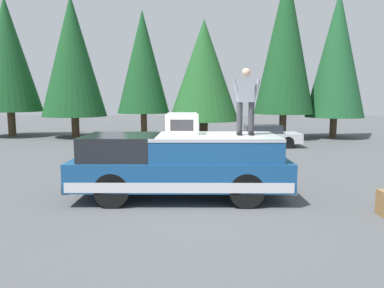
{
  "coord_description": "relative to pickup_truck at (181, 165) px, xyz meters",
  "views": [
    {
      "loc": [
        -8.61,
        -0.0,
        2.59
      ],
      "look_at": [
        0.95,
        0.05,
        1.35
      ],
      "focal_mm": 33.18,
      "sensor_mm": 36.0,
      "label": 1
    }
  ],
  "objects": [
    {
      "name": "conifer_far_right",
      "position": [
        15.04,
        12.1,
        4.58
      ],
      "size": [
        4.14,
        4.14,
        9.25
      ],
      "color": "#4C3826",
      "rests_on": "ground"
    },
    {
      "name": "parked_car_silver",
      "position": [
        9.87,
        -3.96,
        -0.29
      ],
      "size": [
        1.64,
        4.1,
        1.16
      ],
      "color": "silver",
      "rests_on": "ground"
    },
    {
      "name": "pickup_truck",
      "position": [
        0.0,
        0.0,
        0.0
      ],
      "size": [
        2.01,
        5.54,
        1.65
      ],
      "color": "navy",
      "rests_on": "ground"
    },
    {
      "name": "conifer_far_left",
      "position": [
        14.23,
        -9.51,
        4.48
      ],
      "size": [
        3.67,
        3.67,
        9.38
      ],
      "color": "#4C3826",
      "rests_on": "ground"
    },
    {
      "name": "ground_plane",
      "position": [
        -0.45,
        -0.34,
        -0.87
      ],
      "size": [
        90.0,
        90.0,
        0.0
      ],
      "primitive_type": "plane",
      "color": "#4C4F51"
    },
    {
      "name": "conifer_center_right",
      "position": [
        14.45,
        2.98,
        4.03
      ],
      "size": [
        3.39,
        3.39,
        8.22
      ],
      "color": "#4C3826",
      "rests_on": "ground"
    },
    {
      "name": "conifer_center_left",
      "position": [
        14.46,
        -0.99,
        3.5
      ],
      "size": [
        4.63,
        4.63,
        7.65
      ],
      "color": "#4C3826",
      "rests_on": "ground"
    },
    {
      "name": "conifer_left",
      "position": [
        13.76,
        -6.07,
        5.22
      ],
      "size": [
        3.72,
        3.72,
        10.62
      ],
      "color": "#4C3826",
      "rests_on": "ground"
    },
    {
      "name": "conifer_right",
      "position": [
        14.59,
        7.59,
        4.42
      ],
      "size": [
        4.19,
        4.19,
        9.22
      ],
      "color": "#4C3826",
      "rests_on": "ground"
    },
    {
      "name": "person_on_truck_bed",
      "position": [
        0.0,
        -1.66,
        1.68
      ],
      "size": [
        0.29,
        0.72,
        1.69
      ],
      "color": "#333338",
      "rests_on": "pickup_truck"
    },
    {
      "name": "compressor_unit",
      "position": [
        0.19,
        -0.04,
        1.05
      ],
      "size": [
        0.65,
        0.84,
        0.56
      ],
      "color": "white",
      "rests_on": "pickup_truck"
    }
  ]
}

